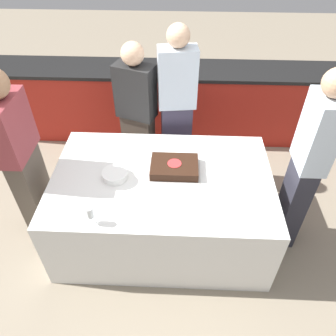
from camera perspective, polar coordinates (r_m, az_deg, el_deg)
name	(u,v)px	position (r m, az deg, el deg)	size (l,w,h in m)	color
ground_plane	(163,231)	(3.30, -0.90, -10.87)	(14.00, 14.00, 0.00)	gray
back_counter	(170,102)	(4.26, 0.32, 11.37)	(4.40, 0.58, 0.92)	#A82319
dining_table	(162,206)	(3.01, -0.97, -6.62)	(1.86, 1.20, 0.74)	white
cake	(174,167)	(2.78, 1.12, 0.19)	(0.44, 0.33, 0.08)	#B7B2AD
plate_stack	(115,175)	(2.76, -9.19, -1.14)	(0.22, 0.22, 0.06)	white
wine_glass	(90,213)	(2.39, -13.47, -7.60)	(0.06, 0.06, 0.16)	white
side_plate_near_cake	(175,149)	(3.02, 1.23, 3.36)	(0.18, 0.18, 0.00)	white
side_plate_right_edge	(226,187)	(2.69, 10.00, -3.33)	(0.18, 0.18, 0.00)	white
person_cutting_cake	(177,109)	(3.30, 1.54, 10.32)	(0.38, 0.24, 1.72)	#383347
person_seated_left	(22,160)	(2.94, -24.05, 1.25)	(0.23, 0.42, 1.68)	#4C4238
person_seated_right	(306,166)	(2.82, 22.95, 0.37)	(0.20, 0.33, 1.72)	#282833
person_standing_back	(137,115)	(3.37, -5.42, 9.15)	(0.42, 0.32, 1.55)	#4C4238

